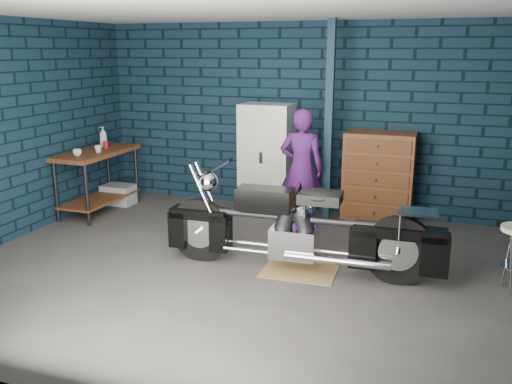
% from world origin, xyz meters
% --- Properties ---
extents(ground, '(6.00, 6.00, 0.00)m').
position_xyz_m(ground, '(0.00, 0.00, 0.00)').
color(ground, '#484643').
rests_on(ground, ground).
extents(room_walls, '(6.02, 5.01, 2.71)m').
position_xyz_m(room_walls, '(0.00, 0.55, 1.90)').
color(room_walls, '#0E242F').
rests_on(room_walls, ground).
extents(support_post, '(0.10, 0.10, 2.70)m').
position_xyz_m(support_post, '(0.55, 1.95, 1.35)').
color(support_post, '#122939').
rests_on(support_post, ground).
extents(workbench, '(0.60, 1.40, 0.91)m').
position_xyz_m(workbench, '(-2.68, 1.33, 0.46)').
color(workbench, '#5D301C').
rests_on(workbench, ground).
extents(drip_mat, '(0.80, 0.61, 0.01)m').
position_xyz_m(drip_mat, '(0.65, 0.15, 0.00)').
color(drip_mat, olive).
rests_on(drip_mat, ground).
extents(motorcycle, '(2.57, 0.78, 1.12)m').
position_xyz_m(motorcycle, '(0.65, 0.15, 0.56)').
color(motorcycle, black).
rests_on(motorcycle, ground).
extents(person, '(0.62, 0.44, 1.59)m').
position_xyz_m(person, '(0.26, 1.68, 0.79)').
color(person, '#501C6B').
rests_on(person, ground).
extents(storage_bin, '(0.48, 0.34, 0.30)m').
position_xyz_m(storage_bin, '(-2.66, 1.79, 0.15)').
color(storage_bin, gray).
rests_on(storage_bin, ground).
extents(locker, '(0.73, 0.52, 1.57)m').
position_xyz_m(locker, '(-0.41, 2.23, 0.78)').
color(locker, silver).
rests_on(locker, ground).
extents(tool_chest, '(0.93, 0.52, 1.24)m').
position_xyz_m(tool_chest, '(1.20, 2.23, 0.62)').
color(tool_chest, brown).
rests_on(tool_chest, ground).
extents(cup_a, '(0.15, 0.15, 0.09)m').
position_xyz_m(cup_a, '(-2.69, 0.92, 0.96)').
color(cup_a, beige).
rests_on(cup_a, workbench).
extents(cup_b, '(0.13, 0.13, 0.10)m').
position_xyz_m(cup_b, '(-2.57, 1.23, 0.96)').
color(cup_b, beige).
rests_on(cup_b, workbench).
extents(mug_red, '(0.08, 0.08, 0.10)m').
position_xyz_m(mug_red, '(-2.66, 1.54, 0.96)').
color(mug_red, maroon).
rests_on(mug_red, workbench).
extents(bottle, '(0.14, 0.14, 0.30)m').
position_xyz_m(bottle, '(-2.78, 1.67, 1.06)').
color(bottle, gray).
rests_on(bottle, workbench).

